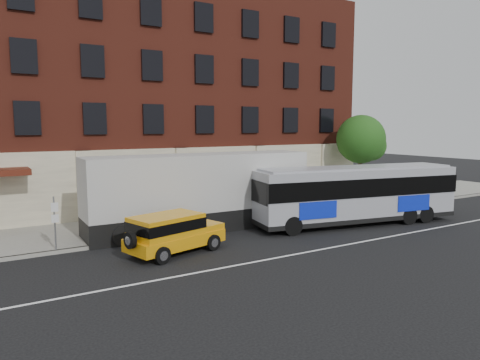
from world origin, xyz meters
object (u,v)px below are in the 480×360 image
city_bus (356,193)px  yellow_suv (172,231)px  street_tree (361,141)px  sign_pole (55,220)px  shipping_container (201,193)px

city_bus → yellow_suv: city_bus is taller
street_tree → city_bus: size_ratio=0.51×
sign_pole → yellow_suv: size_ratio=0.53×
city_bus → yellow_suv: (-11.22, -0.14, -0.80)m
street_tree → yellow_suv: bearing=-161.0°
city_bus → sign_pole: bearing=170.4°
yellow_suv → shipping_container: size_ratio=0.39×
yellow_suv → shipping_container: shipping_container is taller
street_tree → shipping_container: bearing=-169.7°
sign_pole → shipping_container: bearing=5.2°
yellow_suv → shipping_container: (3.14, 3.46, 1.00)m
street_tree → yellow_suv: (-17.75, -6.12, -3.40)m
yellow_suv → street_tree: bearing=19.0°
sign_pole → shipping_container: (7.44, 0.68, 0.56)m
sign_pole → yellow_suv: sign_pole is taller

